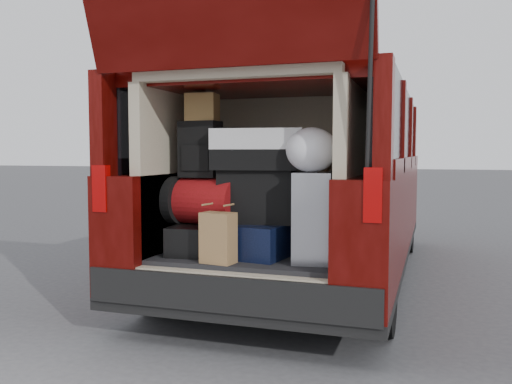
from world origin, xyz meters
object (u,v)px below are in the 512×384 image
at_px(black_hardshell, 202,239).
at_px(silver_roller, 313,217).
at_px(navy_hardshell, 259,239).
at_px(backpack, 200,149).
at_px(black_soft_case, 257,196).
at_px(kraft_bag, 218,238).
at_px(twotone_duffel, 259,149).
at_px(red_duffel, 205,201).

relative_size(black_hardshell, silver_roller, 0.87).
height_order(navy_hardshell, backpack, backpack).
bearing_deg(black_soft_case, black_hardshell, -176.41).
distance_m(kraft_bag, backpack, 0.70).
bearing_deg(twotone_duffel, kraft_bag, -123.53).
relative_size(navy_hardshell, backpack, 1.31).
height_order(silver_roller, twotone_duffel, twotone_duffel).
bearing_deg(silver_roller, backpack, 168.02).
relative_size(navy_hardshell, red_duffel, 1.01).
relative_size(black_hardshell, kraft_bag, 1.54).
height_order(kraft_bag, black_soft_case, black_soft_case).
distance_m(silver_roller, twotone_duffel, 0.59).
distance_m(black_hardshell, backpack, 0.62).
height_order(kraft_bag, twotone_duffel, twotone_duffel).
bearing_deg(navy_hardshell, red_duffel, -169.85).
bearing_deg(red_duffel, black_hardshell, -110.23).
relative_size(navy_hardshell, kraft_bag, 1.58).
height_order(black_hardshell, black_soft_case, black_soft_case).
bearing_deg(black_soft_case, navy_hardshell, -63.14).
height_order(silver_roller, red_duffel, silver_roller).
xyz_separation_m(kraft_bag, red_duffel, (-0.23, 0.32, 0.20)).
xyz_separation_m(navy_hardshell, red_duffel, (-0.39, -0.01, 0.25)).
height_order(black_hardshell, kraft_bag, kraft_bag).
bearing_deg(navy_hardshell, silver_roller, -0.44).
relative_size(navy_hardshell, silver_roller, 0.89).
height_order(silver_roller, kraft_bag, silver_roller).
relative_size(kraft_bag, black_soft_case, 0.64).
bearing_deg(black_soft_case, red_duffel, 179.73).
bearing_deg(navy_hardshell, black_hardshell, -165.91).
xyz_separation_m(red_duffel, black_soft_case, (0.37, 0.04, 0.04)).
distance_m(navy_hardshell, backpack, 0.75).
relative_size(black_hardshell, black_soft_case, 0.99).
distance_m(red_duffel, black_soft_case, 0.37).
xyz_separation_m(navy_hardshell, backpack, (-0.43, -0.01, 0.61)).
bearing_deg(silver_roller, black_soft_case, 158.42).
height_order(kraft_bag, backpack, backpack).
bearing_deg(backpack, twotone_duffel, 4.66).
xyz_separation_m(silver_roller, red_duffel, (-0.78, 0.06, 0.08)).
distance_m(red_duffel, twotone_duffel, 0.53).
bearing_deg(backpack, kraft_bag, -47.99).
bearing_deg(navy_hardshell, kraft_bag, -107.99).
bearing_deg(black_soft_case, kraft_bag, -118.47).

